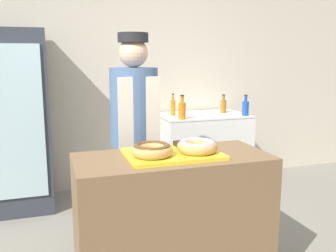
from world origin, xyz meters
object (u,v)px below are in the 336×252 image
object	(u,v)px
brownie_back_left	(150,146)
donut_chocolate_glaze	(152,149)
chest_freezer	(202,151)
bottle_blue	(245,108)
beverage_fridge	(20,122)
bottle_amber	(223,106)
donut_light_glaze	(197,146)
baker_person	(135,136)
bottle_orange	(173,107)
bottle_orange_b	(182,110)
serving_tray	(173,154)
brownie_back_right	(182,144)

from	to	relation	value
brownie_back_left	donut_chocolate_glaze	bearing A→B (deg)	-101.36
chest_freezer	bottle_blue	world-z (taller)	bottle_blue
beverage_fridge	bottle_amber	distance (m)	2.27
bottle_blue	donut_light_glaze	bearing A→B (deg)	-128.49
baker_person	chest_freezer	world-z (taller)	baker_person
bottle_orange	donut_chocolate_glaze	bearing A→B (deg)	-112.56
brownie_back_left	baker_person	bearing A→B (deg)	88.55
donut_chocolate_glaze	bottle_amber	size ratio (longest dim) A/B	1.20
brownie_back_left	chest_freezer	xyz separation A→B (m)	(1.08, 1.60, -0.50)
baker_person	bottle_amber	size ratio (longest dim) A/B	7.85
brownie_back_left	baker_person	size ratio (longest dim) A/B	0.06
baker_person	beverage_fridge	bearing A→B (deg)	130.64
baker_person	bottle_orange	world-z (taller)	baker_person
bottle_orange_b	bottle_amber	world-z (taller)	bottle_orange_b
donut_chocolate_glaze	beverage_fridge	xyz separation A→B (m)	(-0.88, 1.78, -0.07)
baker_person	bottle_blue	size ratio (longest dim) A/B	7.28
chest_freezer	donut_chocolate_glaze	bearing A→B (deg)	-121.99
donut_light_glaze	bottle_orange	distance (m)	1.88
donut_light_glaze	brownie_back_left	xyz separation A→B (m)	(-0.27, 0.19, -0.03)
baker_person	donut_chocolate_glaze	bearing A→B (deg)	-94.17
donut_light_glaze	brownie_back_left	size ratio (longest dim) A/B	2.78
chest_freezer	beverage_fridge	bearing A→B (deg)	-179.81
brownie_back_left	bottle_blue	world-z (taller)	bottle_blue
donut_chocolate_glaze	bottle_orange_b	bearing A→B (deg)	63.53
chest_freezer	bottle_amber	bearing A→B (deg)	7.33
serving_tray	bottle_orange	distance (m)	1.88
donut_light_glaze	brownie_back_left	distance (m)	0.33
donut_chocolate_glaze	beverage_fridge	size ratio (longest dim) A/B	0.15
serving_tray	brownie_back_right	bearing A→B (deg)	51.78
donut_chocolate_glaze	brownie_back_right	distance (m)	0.33
donut_chocolate_glaze	bottle_amber	bearing A→B (deg)	52.60
donut_light_glaze	bottle_orange	world-z (taller)	bottle_orange
brownie_back_right	bottle_orange_b	bearing A→B (deg)	69.72
brownie_back_right	chest_freezer	distance (m)	1.88
bottle_amber	bottle_blue	bearing A→B (deg)	-62.21
bottle_amber	beverage_fridge	bearing A→B (deg)	-178.93
bottle_blue	bottle_amber	size ratio (longest dim) A/B	1.08
serving_tray	chest_freezer	bearing A→B (deg)	61.04
baker_person	chest_freezer	distance (m)	1.59
beverage_fridge	bottle_orange	xyz separation A→B (m)	(1.63, 0.04, 0.08)
beverage_fridge	bottle_blue	distance (m)	2.42
serving_tray	bottle_blue	world-z (taller)	bottle_blue
serving_tray	brownie_back_right	xyz separation A→B (m)	(0.11, 0.14, 0.03)
beverage_fridge	brownie_back_right	bearing A→B (deg)	-54.30
baker_person	beverage_fridge	xyz separation A→B (m)	(-0.93, 1.08, -0.01)
donut_light_glaze	chest_freezer	bearing A→B (deg)	65.55
donut_light_glaze	bottle_orange_b	distance (m)	1.59
donut_light_glaze	serving_tray	bearing A→B (deg)	163.76
bottle_blue	beverage_fridge	bearing A→B (deg)	174.56
beverage_fridge	bottle_amber	xyz separation A→B (m)	(2.27, 0.04, 0.07)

